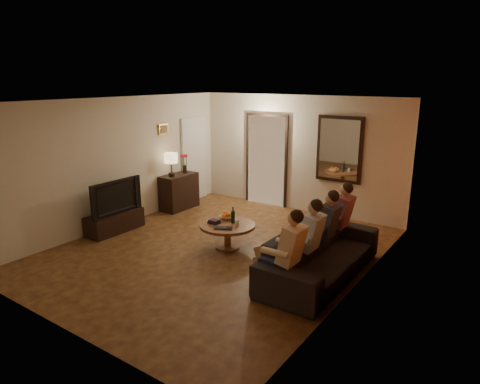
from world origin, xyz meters
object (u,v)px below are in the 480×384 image
Objects in this scene: person_a at (287,257)px; wine_bottle at (233,215)px; dresser at (179,192)px; table_lamp at (171,165)px; tv_stand at (115,222)px; dog at (268,252)px; sofa at (321,253)px; coffee_table at (228,236)px; bowl at (227,217)px; tv at (113,196)px; person_d at (338,222)px; laptop at (222,229)px; person_b at (307,244)px; person_c at (324,232)px.

person_a is 2.00m from wine_bottle.
dresser is 1.69× the size of table_lamp.
dog is (3.38, 0.28, 0.09)m from tv_stand.
dog is (-0.80, -0.23, -0.09)m from sofa.
coffee_table is (-1.84, 0.08, -0.14)m from sofa.
dog is (3.38, -1.60, -0.13)m from dresser.
bowl is at bearing 169.18° from dog.
person_d is (4.08, 1.41, -0.12)m from tv.
person_a is at bearing -29.50° from coffee_table.
table_lamp is at bearing 158.05° from wine_bottle.
laptop is at bearing -32.63° from dresser.
bowl is at bearing 152.45° from wine_bottle.
bowl is 0.84× the size of wine_bottle.
tv is at bearing 174.56° from person_a.
tv_stand is 3.54× the size of laptop.
coffee_table is 0.38m from laptop.
person_d reaches higher than wine_bottle.
person_d is at bearing 90.00° from person_b.
table_lamp is at bearing -90.00° from dresser.
dresser is at bearing 173.48° from person_d.
wine_bottle is (-1.69, 1.08, 0.01)m from person_a.
person_a is at bearing -90.00° from person_c.
dog is at bearing -22.89° from wine_bottle.
dresser is at bearing 151.27° from coffee_table.
person_d is at bearing 6.25° from sofa.
coffee_table is (-1.74, 0.38, -0.38)m from person_b.
dresser is 2.41m from bowl.
bowl reaches higher than tv_stand.
person_c is 1.21× the size of coffee_table.
tv is at bearing -168.75° from person_c.
wine_bottle reaches higher than tv_stand.
tv is 3.42m from dog.
person_a is at bearing 173.57° from sofa.
table_lamp reaches higher than dog.
coffee_table is (2.34, -1.06, -0.86)m from table_lamp.
wine_bottle reaches higher than dog.
laptop is at bearing -82.68° from tv.
person_b is 1.00× the size of person_c.
sofa is at bearing -71.57° from person_c.
tv_stand is 0.97× the size of person_a.
dresser is 0.92× the size of coffee_table.
dresser is at bearing 150.94° from person_a.
person_c is 1.72m from laptop.
person_d reaches higher than tv_stand.
table_lamp is at bearing 126.64° from laptop.
sofa is at bearing 6.97° from tv_stand.
person_c is (0.00, 1.20, 0.00)m from person_a.
person_b is 1.20m from person_d.
dresser is 2.68m from coffee_table.
dresser is 0.76× the size of person_a.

